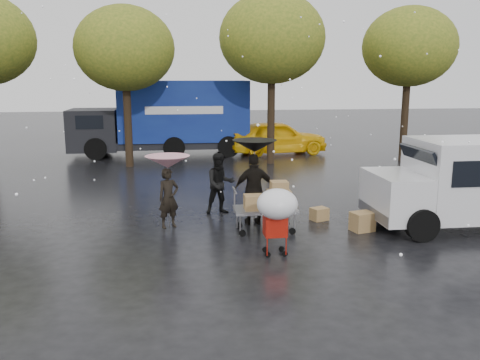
{
  "coord_description": "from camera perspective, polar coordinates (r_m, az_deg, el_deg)",
  "views": [
    {
      "loc": [
        -1.56,
        -11.39,
        3.71
      ],
      "look_at": [
        0.02,
        1.0,
        1.15
      ],
      "focal_mm": 38.0,
      "sensor_mm": 36.0,
      "label": 1
    }
  ],
  "objects": [
    {
      "name": "person_middle",
      "position": [
        13.82,
        -2.25,
        -0.41
      ],
      "size": [
        0.9,
        0.76,
        1.67
      ],
      "primitive_type": "imported",
      "rotation": [
        0.0,
        0.0,
        0.16
      ],
      "color": "black",
      "rests_on": "ground"
    },
    {
      "name": "vendor_cart",
      "position": [
        12.24,
        3.26,
        -2.52
      ],
      "size": [
        1.52,
        0.8,
        1.27
      ],
      "color": "slate",
      "rests_on": "ground"
    },
    {
      "name": "shopping_cart",
      "position": [
        10.43,
        4.17,
        -3.12
      ],
      "size": [
        0.84,
        0.84,
        1.46
      ],
      "color": "#9F1309",
      "rests_on": "ground"
    },
    {
      "name": "box_ground_near",
      "position": [
        12.76,
        13.57,
        -4.55
      ],
      "size": [
        0.61,
        0.54,
        0.46
      ],
      "primitive_type": "cube",
      "rotation": [
        0.0,
        0.0,
        0.27
      ],
      "color": "olive",
      "rests_on": "ground"
    },
    {
      "name": "umbrella_pink",
      "position": [
        12.5,
        -8.14,
        2.02
      ],
      "size": [
        1.09,
        1.09,
        1.81
      ],
      "color": "#4C4C4C",
      "rests_on": "ground"
    },
    {
      "name": "ground",
      "position": [
        12.08,
        0.52,
        -6.28
      ],
      "size": [
        90.0,
        90.0,
        0.0
      ],
      "primitive_type": "plane",
      "color": "black",
      "rests_on": "ground"
    },
    {
      "name": "blue_truck",
      "position": [
        24.48,
        -8.27,
        6.9
      ],
      "size": [
        8.3,
        2.6,
        3.5
      ],
      "color": "navy",
      "rests_on": "ground"
    },
    {
      "name": "yellow_taxi",
      "position": [
        24.66,
        4.18,
        4.82
      ],
      "size": [
        5.0,
        2.57,
        1.63
      ],
      "primitive_type": "imported",
      "rotation": [
        0.0,
        0.0,
        1.71
      ],
      "color": "yellow",
      "rests_on": "ground"
    },
    {
      "name": "umbrella_black",
      "position": [
        12.62,
        1.65,
        3.83
      ],
      "size": [
        1.12,
        1.12,
        2.16
      ],
      "color": "#4C4C4C",
      "rests_on": "ground"
    },
    {
      "name": "person_pink",
      "position": [
        12.68,
        -8.02,
        -2.03
      ],
      "size": [
        0.64,
        0.55,
        1.49
      ],
      "primitive_type": "imported",
      "rotation": [
        0.0,
        0.0,
        0.44
      ],
      "color": "black",
      "rests_on": "ground"
    },
    {
      "name": "person_black",
      "position": [
        12.81,
        1.62,
        -1.06
      ],
      "size": [
        1.09,
        0.52,
        1.81
      ],
      "primitive_type": "imported",
      "rotation": [
        0.0,
        0.0,
        3.22
      ],
      "color": "black",
      "rests_on": "ground"
    },
    {
      "name": "white_van",
      "position": [
        13.83,
        24.92,
        -0.11
      ],
      "size": [
        4.91,
        2.18,
        2.2
      ],
      "color": "silver",
      "rests_on": "ground"
    },
    {
      "name": "tree_row",
      "position": [
        21.46,
        -4.48,
        15.07
      ],
      "size": [
        21.6,
        4.4,
        7.12
      ],
      "color": "black",
      "rests_on": "ground"
    },
    {
      "name": "box_ground_far",
      "position": [
        13.49,
        8.89,
        -3.79
      ],
      "size": [
        0.51,
        0.46,
        0.33
      ],
      "primitive_type": "cube",
      "rotation": [
        0.0,
        0.0,
        0.39
      ],
      "color": "olive",
      "rests_on": "ground"
    }
  ]
}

